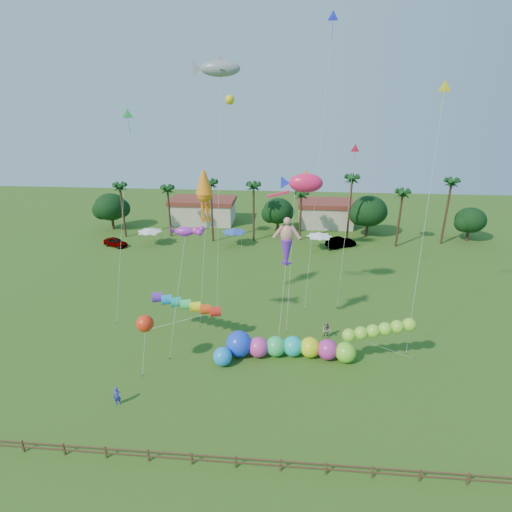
# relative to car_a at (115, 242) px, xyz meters

# --- Properties ---
(ground) EXTENTS (160.00, 160.00, 0.00)m
(ground) POSITION_rel_car_a_xyz_m (25.76, -35.01, -0.74)
(ground) COLOR #285116
(ground) RESTS_ON ground
(tree_line) EXTENTS (69.46, 8.91, 11.00)m
(tree_line) POSITION_rel_car_a_xyz_m (29.33, 8.98, 3.54)
(tree_line) COLOR #3A2819
(tree_line) RESTS_ON ground
(buildings_row) EXTENTS (35.00, 7.00, 4.00)m
(buildings_row) POSITION_rel_car_a_xyz_m (22.67, 14.99, 1.26)
(buildings_row) COLOR beige
(buildings_row) RESTS_ON ground
(tent_row) EXTENTS (31.00, 4.00, 0.60)m
(tent_row) POSITION_rel_car_a_xyz_m (19.76, 1.32, 2.01)
(tent_row) COLOR white
(tent_row) RESTS_ON ground
(fence) EXTENTS (36.12, 0.12, 1.00)m
(fence) POSITION_rel_car_a_xyz_m (25.76, -41.01, -0.12)
(fence) COLOR brown
(fence) RESTS_ON ground
(car_a) EXTENTS (4.66, 3.31, 1.47)m
(car_a) POSITION_rel_car_a_xyz_m (0.00, 0.00, 0.00)
(car_a) COLOR #4C4C54
(car_a) RESTS_ON ground
(car_b) EXTENTS (5.27, 3.82, 1.65)m
(car_b) POSITION_rel_car_a_xyz_m (37.51, 2.87, 0.09)
(car_b) COLOR #4C4C54
(car_b) RESTS_ON ground
(spectator_a) EXTENTS (0.67, 0.51, 1.63)m
(spectator_a) POSITION_rel_car_a_xyz_m (15.48, -35.93, 0.08)
(spectator_a) COLOR #3634B7
(spectator_a) RESTS_ON ground
(spectator_b) EXTENTS (1.14, 1.06, 1.87)m
(spectator_b) POSITION_rel_car_a_xyz_m (33.02, -24.81, 0.20)
(spectator_b) COLOR gray
(spectator_b) RESTS_ON ground
(caterpillar_inflatable) EXTENTS (12.32, 2.71, 2.52)m
(caterpillar_inflatable) POSITION_rel_car_a_xyz_m (28.85, -28.28, 0.32)
(caterpillar_inflatable) COLOR #DD3AA0
(caterpillar_inflatable) RESTS_ON ground
(blue_ball) EXTENTS (1.77, 1.77, 1.77)m
(blue_ball) POSITION_rel_car_a_xyz_m (23.09, -30.05, 0.15)
(blue_ball) COLOR #1A8FF1
(blue_ball) RESTS_ON ground
(rainbow_tube) EXTENTS (10.33, 2.36, 4.10)m
(rainbow_tube) POSITION_rel_car_a_xyz_m (20.05, -26.60, 2.86)
(rainbow_tube) COLOR red
(rainbow_tube) RESTS_ON ground
(green_worm) EXTENTS (9.90, 3.55, 3.90)m
(green_worm) POSITION_rel_car_a_xyz_m (34.56, -29.03, 2.43)
(green_worm) COLOR #8EE532
(green_worm) RESTS_ON ground
(orange_ball_kite) EXTENTS (1.86, 1.86, 5.75)m
(orange_ball_kite) POSITION_rel_car_a_xyz_m (16.67, -31.55, 4.25)
(orange_ball_kite) COLOR red
(orange_ball_kite) RESTS_ON ground
(merman_kite) EXTENTS (2.23, 3.94, 12.41)m
(merman_kite) POSITION_rel_car_a_xyz_m (28.66, -24.70, 9.30)
(merman_kite) COLOR #D9867B
(merman_kite) RESTS_ON ground
(fish_kite) EXTENTS (5.66, 7.37, 15.96)m
(fish_kite) POSITION_rel_car_a_xyz_m (30.46, -18.49, 14.10)
(fish_kite) COLOR #FE1C59
(fish_kite) RESTS_ON ground
(shark_kite) EXTENTS (6.03, 7.28, 27.14)m
(shark_kite) POSITION_rel_car_a_xyz_m (20.91, -13.63, 25.35)
(shark_kite) COLOR gray
(shark_kite) RESTS_ON ground
(squid_kite) EXTENTS (2.28, 4.23, 16.46)m
(squid_kite) POSITION_rel_car_a_xyz_m (20.06, -20.61, 13.14)
(squid_kite) COLOR orange
(squid_kite) RESTS_ON ground
(lobster_kite) EXTENTS (3.57, 5.22, 12.21)m
(lobster_kite) POSITION_rel_car_a_xyz_m (19.15, -25.82, 10.84)
(lobster_kite) COLOR #B328CA
(lobster_kite) RESTS_ON ground
(delta_kite_red) EXTENTS (1.72, 4.15, 18.47)m
(delta_kite_red) POSITION_rel_car_a_xyz_m (35.84, -14.55, 16.82)
(delta_kite_red) COLOR red
(delta_kite_red) RESTS_ON ground
(delta_kite_yellow) EXTENTS (1.28, 3.23, 24.54)m
(delta_kite_yellow) POSITION_rel_car_a_xyz_m (41.18, -23.95, 22.69)
(delta_kite_yellow) COLOR yellow
(delta_kite_yellow) RESTS_ON ground
(delta_kite_green) EXTENTS (2.62, 5.25, 22.17)m
(delta_kite_green) POSITION_rel_car_a_xyz_m (12.15, -19.12, 20.40)
(delta_kite_green) COLOR green
(delta_kite_green) RESTS_ON ground
(delta_kite_blue) EXTENTS (2.20, 4.32, 31.19)m
(delta_kite_blue) POSITION_rel_car_a_xyz_m (32.47, -15.00, 29.10)
(delta_kite_blue) COLOR #1A25F1
(delta_kite_blue) RESTS_ON ground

